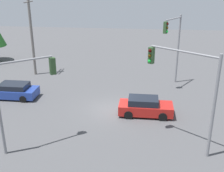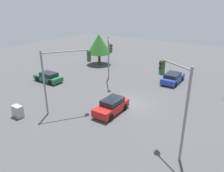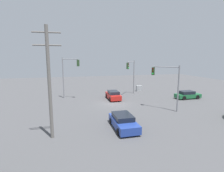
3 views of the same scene
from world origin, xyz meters
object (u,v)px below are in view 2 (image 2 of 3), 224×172
(sedan_green, at_px, (48,77))
(traffic_signal_cross, at_px, (109,53))
(sedan_blue, at_px, (173,78))
(traffic_signal_main, at_px, (176,94))
(traffic_signal_aux, at_px, (62,70))
(sedan_red, at_px, (111,106))
(electrical_cabinet, at_px, (18,111))

(sedan_green, bearing_deg, traffic_signal_cross, -55.42)
(sedan_green, bearing_deg, sedan_blue, -57.15)
(traffic_signal_main, relative_size, traffic_signal_aux, 1.08)
(sedan_green, height_order, traffic_signal_main, traffic_signal_main)
(sedan_red, height_order, traffic_signal_cross, traffic_signal_cross)
(sedan_green, distance_m, traffic_signal_main, 20.40)
(sedan_blue, xyz_separation_m, electrical_cabinet, (-9.13, -17.67, -0.08))
(sedan_blue, bearing_deg, traffic_signal_cross, -148.84)
(sedan_green, xyz_separation_m, electrical_cabinet, (5.30, -8.35, -0.06))
(traffic_signal_main, bearing_deg, traffic_signal_aux, 31.23)
(traffic_signal_main, bearing_deg, sedan_red, 12.40)
(sedan_green, relative_size, traffic_signal_aux, 0.66)
(sedan_green, distance_m, traffic_signal_aux, 10.34)
(sedan_green, bearing_deg, traffic_signal_aux, -120.56)
(sedan_red, relative_size, sedan_green, 1.00)
(traffic_signal_main, distance_m, traffic_signal_cross, 15.83)
(traffic_signal_cross, height_order, traffic_signal_aux, traffic_signal_aux)
(sedan_blue, relative_size, traffic_signal_main, 0.65)
(sedan_blue, height_order, traffic_signal_main, traffic_signal_main)
(traffic_signal_main, distance_m, traffic_signal_aux, 11.06)
(sedan_blue, height_order, traffic_signal_cross, traffic_signal_cross)
(sedan_red, relative_size, traffic_signal_main, 0.61)
(sedan_red, xyz_separation_m, traffic_signal_main, (7.00, -2.50, 3.93))
(sedan_blue, distance_m, traffic_signal_cross, 9.33)
(sedan_blue, relative_size, traffic_signal_cross, 0.75)
(traffic_signal_main, relative_size, electrical_cabinet, 5.96)
(sedan_red, bearing_deg, sedan_green, -11.68)
(sedan_blue, height_order, traffic_signal_aux, traffic_signal_aux)
(sedan_red, xyz_separation_m, traffic_signal_aux, (-4.06, -2.34, 3.72))
(sedan_red, xyz_separation_m, traffic_signal_cross, (-5.35, 7.38, 3.36))
(sedan_green, bearing_deg, electrical_cabinet, -147.59)
(electrical_cabinet, bearing_deg, sedan_red, 39.45)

